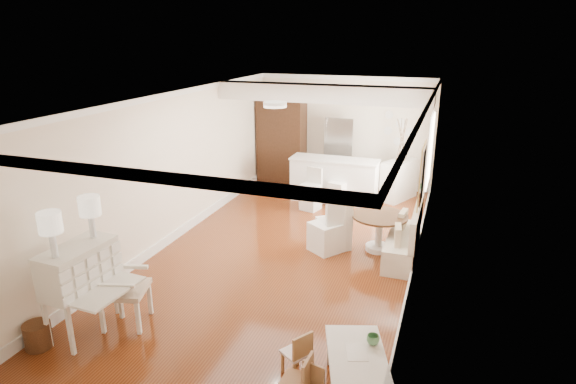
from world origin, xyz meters
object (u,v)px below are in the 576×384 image
Objects in this scene: secretary_bureau at (82,290)px; breakfast_counter at (334,180)px; wicker_basket at (38,335)px; bar_stool_right at (338,187)px; slip_chair_near at (327,223)px; slip_chair_far at (334,220)px; kids_table at (356,372)px; kids_chair_a at (296,380)px; fridge at (352,155)px; kids_chair_b at (296,352)px; sideboard at (399,180)px; bar_stool_left at (311,189)px; pantry_cabinet at (282,139)px; dining_table at (379,233)px; gustavian_armchair at (124,288)px.

breakfast_counter is at bearing 77.08° from secretary_bureau.
bar_stool_right reaches higher than wicker_basket.
slip_chair_near is 0.20m from slip_chair_far.
kids_chair_a is (-0.56, -0.39, 0.05)m from kids_table.
secretary_bureau is 0.69× the size of fridge.
kids_chair_b is 3.60m from slip_chair_far.
sideboard is at bearing 68.10° from secretary_bureau.
kids_chair_b is at bearing -45.97° from slip_chair_near.
slip_chair_far is 1.14× the size of bar_stool_left.
slip_chair_near is 0.46× the size of pantry_cabinet.
dining_table is 0.97m from slip_chair_near.
kids_chair_b is 6.77m from sideboard.
fridge is (1.62, 6.94, 0.36)m from gustavian_armchair.
gustavian_armchair is 1.07× the size of dining_table.
kids_chair_b is (-0.71, 0.07, 0.04)m from kids_table.
sideboard is (3.13, -0.42, -0.68)m from pantry_cabinet.
sideboard is (0.79, 3.20, -0.06)m from slip_chair_far.
slip_chair_near is (-0.89, -0.33, 0.19)m from dining_table.
wicker_basket is 0.34× the size of sideboard.
slip_chair_near is (2.35, 3.51, -0.09)m from secretary_bureau.
slip_chair_far is (2.05, 3.34, -0.00)m from gustavian_armchair.
slip_chair_near is at bearing -84.68° from fridge.
wicker_basket is at bearing 121.61° from gustavian_armchair.
slip_chair_near is at bearing 109.90° from kids_table.
kids_table is at bearing -73.76° from breakfast_counter.
bar_stool_left reaches higher than kids_chair_b.
wicker_basket is at bearing -46.24° from kids_chair_b.
dining_table is 0.44× the size of pantry_cabinet.
bar_stool_left and sideboard have the same top height.
kids_chair_a is at bearing 51.46° from kids_chair_b.
pantry_cabinet is at bearing -14.52° from gustavian_armchair.
kids_chair_a is (2.66, -0.68, -0.23)m from gustavian_armchair.
secretary_bureau is 7.56m from fridge.
fridge reaches higher than gustavian_armchair.
dining_table is 1.06× the size of bar_stool_left.
gustavian_armchair is 2.53m from kids_chair_b.
secretary_bureau reaches higher than kids_table.
kids_chair_a is (3.39, 0.14, 0.14)m from wicker_basket.
slip_chair_far reaches higher than sideboard.
bar_stool_left is (1.07, 5.15, -0.06)m from gustavian_armchair.
pantry_cabinet reaches higher than kids_table.
kids_chair_a is at bearing -92.81° from dining_table.
kids_chair_b is at bearing -95.53° from dining_table.
slip_chair_near is 3.81m from fridge.
wicker_basket is 0.57× the size of kids_chair_b.
bar_stool_left reaches higher than kids_table.
fridge reaches higher than kids_chair_a.
kids_chair_b is (-0.15, 0.47, -0.01)m from kids_chair_a.
kids_chair_b is at bearing -82.93° from fridge.
gustavian_armchair is 2.76m from kids_chair_a.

